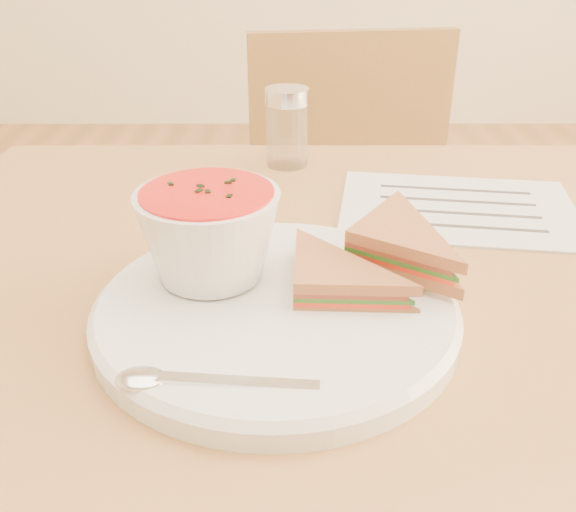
{
  "coord_description": "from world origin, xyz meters",
  "views": [
    {
      "loc": [
        -0.1,
        -0.55,
        1.05
      ],
      "look_at": [
        -0.1,
        -0.09,
        0.8
      ],
      "focal_mm": 40.0,
      "sensor_mm": 36.0,
      "label": 1
    }
  ],
  "objects_px": {
    "plate": "(276,312)",
    "soup_bowl": "(210,239)",
    "chair_far": "(362,287)",
    "condiment_shaker": "(287,128)"
  },
  "relations": [
    {
      "from": "soup_bowl",
      "to": "plate",
      "type": "bearing_deg",
      "value": -32.95
    },
    {
      "from": "plate",
      "to": "soup_bowl",
      "type": "height_order",
      "value": "soup_bowl"
    },
    {
      "from": "chair_far",
      "to": "soup_bowl",
      "type": "height_order",
      "value": "chair_far"
    },
    {
      "from": "condiment_shaker",
      "to": "soup_bowl",
      "type": "bearing_deg",
      "value": -100.85
    },
    {
      "from": "plate",
      "to": "soup_bowl",
      "type": "distance_m",
      "value": 0.08
    },
    {
      "from": "soup_bowl",
      "to": "condiment_shaker",
      "type": "xyz_separation_m",
      "value": [
        0.06,
        0.34,
        -0.01
      ]
    },
    {
      "from": "plate",
      "to": "condiment_shaker",
      "type": "relative_size",
      "value": 2.93
    },
    {
      "from": "chair_far",
      "to": "soup_bowl",
      "type": "relative_size",
      "value": 7.21
    },
    {
      "from": "chair_far",
      "to": "plate",
      "type": "bearing_deg",
      "value": 68.82
    },
    {
      "from": "soup_bowl",
      "to": "condiment_shaker",
      "type": "bearing_deg",
      "value": 79.15
    }
  ]
}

